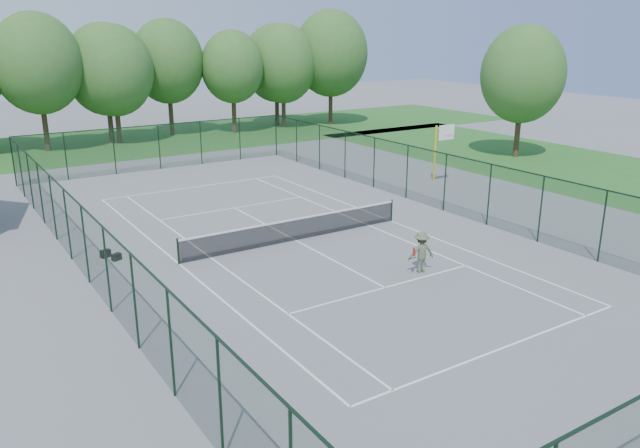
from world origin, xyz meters
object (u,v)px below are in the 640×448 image
Objects in this scene: basketball_goal at (441,142)px; sports_bag_a at (105,254)px; tennis_net at (296,228)px; tennis_player at (421,252)px.

sports_bag_a is at bearing -174.00° from basketball_goal.
tennis_net is 6.34× the size of tennis_player.
tennis_player reaches higher than tennis_net.
tennis_player is at bearing -135.95° from basketball_goal.
tennis_player is at bearing -69.97° from tennis_net.
tennis_net is 6.29m from tennis_player.
tennis_player reaches higher than sports_bag_a.
tennis_player is (9.92, -8.36, 0.65)m from sports_bag_a.
tennis_net is at bearing 110.03° from tennis_player.
tennis_net is 3.04× the size of basketball_goal.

